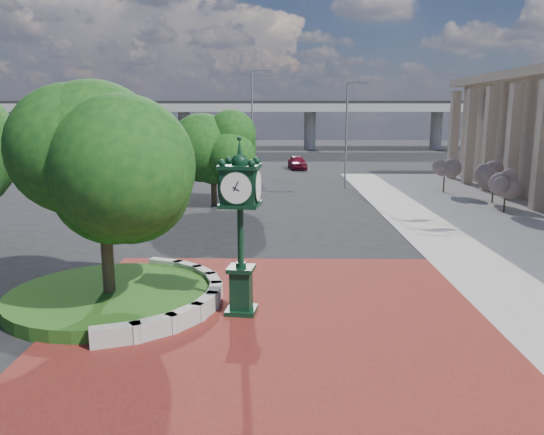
{
  "coord_description": "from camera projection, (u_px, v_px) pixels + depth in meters",
  "views": [
    {
      "loc": [
        0.16,
        -15.3,
        5.7
      ],
      "look_at": [
        -0.08,
        1.5,
        2.39
      ],
      "focal_mm": 35.0,
      "sensor_mm": 36.0,
      "label": 1
    }
  ],
  "objects": [
    {
      "name": "plaza",
      "position": [
        273.0,
        316.0,
        15.13
      ],
      "size": [
        12.0,
        12.0,
        0.04
      ],
      "primitive_type": "cube",
      "color": "maroon",
      "rests_on": "ground"
    },
    {
      "name": "parked_car",
      "position": [
        297.0,
        162.0,
        54.9
      ],
      "size": [
        2.1,
        4.29,
        1.41
      ],
      "primitive_type": "imported",
      "rotation": [
        0.0,
        0.0,
        0.11
      ],
      "color": "maroon",
      "rests_on": "ground"
    },
    {
      "name": "tree_planter",
      "position": [
        103.0,
        182.0,
        15.46
      ],
      "size": [
        5.2,
        5.2,
        6.33
      ],
      "color": "#38281C",
      "rests_on": "ground"
    },
    {
      "name": "ground",
      "position": [
        274.0,
        304.0,
        16.12
      ],
      "size": [
        200.0,
        200.0,
        0.0
      ],
      "primitive_type": "plane",
      "color": "black",
      "rests_on": "ground"
    },
    {
      "name": "post_clock",
      "position": [
        240.0,
        221.0,
        14.83
      ],
      "size": [
        1.15,
        1.15,
        5.0
      ],
      "color": "black",
      "rests_on": "ground"
    },
    {
      "name": "street_lamp_near",
      "position": [
        349.0,
        127.0,
        40.43
      ],
      "size": [
        1.77,
        0.57,
        8.0
      ],
      "color": "slate",
      "rests_on": "ground"
    },
    {
      "name": "tree_street",
      "position": [
        213.0,
        153.0,
        33.2
      ],
      "size": [
        4.4,
        4.4,
        5.45
      ],
      "color": "#38281C",
      "rests_on": "ground"
    },
    {
      "name": "planter_wall",
      "position": [
        185.0,
        295.0,
        16.1
      ],
      "size": [
        2.96,
        6.77,
        0.54
      ],
      "color": "#9E9B93",
      "rests_on": "ground"
    },
    {
      "name": "shrub_far",
      "position": [
        445.0,
        171.0,
        38.44
      ],
      "size": [
        1.2,
        1.2,
        2.2
      ],
      "color": "#38281C",
      "rests_on": "ground"
    },
    {
      "name": "overpass",
      "position": [
        277.0,
        108.0,
        83.53
      ],
      "size": [
        90.0,
        12.0,
        7.5
      ],
      "color": "#9E9B93",
      "rests_on": "ground"
    },
    {
      "name": "shrub_near",
      "position": [
        506.0,
        186.0,
        30.48
      ],
      "size": [
        1.2,
        1.2,
        2.2
      ],
      "color": "#38281C",
      "rests_on": "ground"
    },
    {
      "name": "shrub_mid",
      "position": [
        494.0,
        179.0,
        33.86
      ],
      "size": [
        1.2,
        1.2,
        2.2
      ],
      "color": "#38281C",
      "rests_on": "ground"
    },
    {
      "name": "grass_bed",
      "position": [
        110.0,
        297.0,
        16.15
      ],
      "size": [
        6.1,
        6.1,
        0.4
      ],
      "primitive_type": "cylinder",
      "color": "#144212",
      "rests_on": "ground"
    },
    {
      "name": "street_lamp_far",
      "position": [
        254.0,
        110.0,
        59.26
      ],
      "size": [
        2.33,
        0.54,
        10.39
      ],
      "color": "slate",
      "rests_on": "ground"
    }
  ]
}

